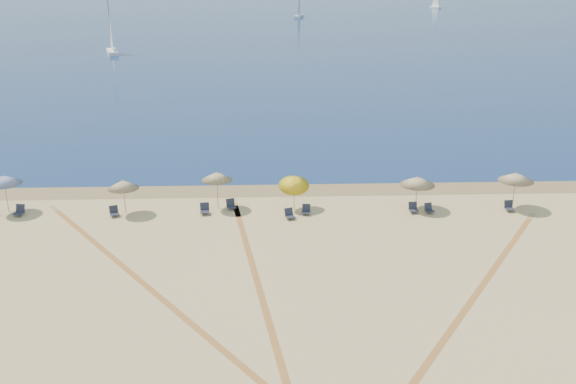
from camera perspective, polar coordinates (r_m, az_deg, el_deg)
name	(u,v)px	position (r m, az deg, el deg)	size (l,w,h in m)	color
wet_sand	(286,189)	(45.78, -0.18, 0.24)	(500.00, 500.00, 0.00)	olive
umbrella_0	(4,180)	(44.92, -24.03, 1.01)	(2.24, 2.24, 2.58)	gray
umbrella_1	(123,184)	(42.20, -14.50, 0.67)	(1.99, 1.99, 2.36)	gray
umbrella_2	(217,176)	(41.93, -6.38, 1.42)	(2.03, 2.03, 2.59)	gray
umbrella_3	(294,182)	(41.62, 0.53, 0.89)	(2.01, 2.08, 2.51)	gray
umbrella_4	(418,181)	(42.49, 11.48, 0.98)	(2.30, 2.30, 2.30)	gray
umbrella_5	(516,177)	(44.26, 19.69, 1.28)	(2.29, 2.29, 2.54)	gray
chair_1	(20,211)	(44.70, -22.84, -1.55)	(0.66, 0.75, 0.70)	#1D202D
chair_2	(114,212)	(42.59, -15.26, -1.71)	(0.74, 0.79, 0.66)	#1D202D
chair_3	(205,209)	(41.78, -7.44, -1.54)	(0.66, 0.75, 0.71)	#1D202D
chair_4	(231,205)	(42.36, -5.12, -1.15)	(0.74, 0.80, 0.67)	#1D202D
chair_5	(289,214)	(40.70, 0.13, -2.00)	(0.72, 0.78, 0.66)	#1D202D
chair_6	(306,210)	(41.40, 1.63, -1.62)	(0.62, 0.70, 0.64)	#1D202D
chair_7	(413,208)	(42.45, 11.11, -1.42)	(0.59, 0.68, 0.67)	#1D202D
chair_8	(429,209)	(42.62, 12.46, -1.46)	(0.65, 0.71, 0.63)	#1D202D
chair_9	(509,206)	(44.36, 19.13, -1.23)	(0.60, 0.69, 0.67)	#1D202D
sailboat_0	(436,1)	(207.47, 13.05, 16.27)	(2.72, 4.67, 6.79)	white
sailboat_1	(111,38)	(112.69, -15.50, 13.12)	(3.18, 6.08, 8.79)	white
sailboat_2	(299,8)	(172.39, 0.99, 16.10)	(2.76, 5.46, 7.88)	white
tire_tracks	(289,302)	(31.47, 0.12, -9.81)	(54.75, 42.67, 0.00)	tan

